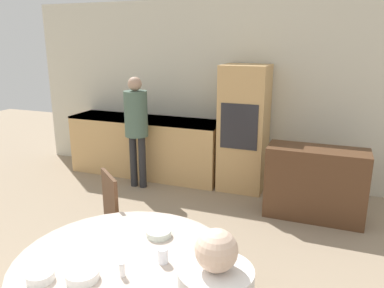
# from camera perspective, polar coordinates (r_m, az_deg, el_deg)

# --- Properties ---
(wall_back) EXTENTS (6.82, 0.05, 2.60)m
(wall_back) POSITION_cam_1_polar(r_m,az_deg,el_deg) (5.47, 7.40, 7.72)
(wall_back) COLOR beige
(wall_back) RESTS_ON ground_plane
(kitchen_counter) EXTENTS (2.36, 0.60, 0.89)m
(kitchen_counter) POSITION_cam_1_polar(r_m,az_deg,el_deg) (5.81, -7.06, -0.26)
(kitchen_counter) COLOR tan
(kitchen_counter) RESTS_ON ground_plane
(oven_unit) EXTENTS (0.62, 0.59, 1.72)m
(oven_unit) POSITION_cam_1_polar(r_m,az_deg,el_deg) (5.19, 7.93, 2.37)
(oven_unit) COLOR tan
(oven_unit) RESTS_ON ground_plane
(sideboard) EXTENTS (1.12, 0.45, 0.85)m
(sideboard) POSITION_cam_1_polar(r_m,az_deg,el_deg) (4.61, 18.24, -5.71)
(sideboard) COLOR #51331E
(sideboard) RESTS_ON ground_plane
(dining_table) EXTENTS (1.36, 1.36, 0.73)m
(dining_table) POSITION_cam_1_polar(r_m,az_deg,el_deg) (2.55, -10.03, -20.74)
(dining_table) COLOR #51331E
(dining_table) RESTS_ON ground_plane
(chair_far_left) EXTENTS (0.56, 0.56, 0.95)m
(chair_far_left) POSITION_cam_1_polar(r_m,az_deg,el_deg) (3.35, -13.69, -11.56)
(chair_far_left) COLOR #51331E
(chair_far_left) RESTS_ON ground_plane
(person_standing) EXTENTS (0.32, 0.32, 1.56)m
(person_standing) POSITION_cam_1_polar(r_m,az_deg,el_deg) (5.20, -8.50, 3.57)
(person_standing) COLOR #262628
(person_standing) RESTS_ON ground_plane
(cup) EXTENTS (0.06, 0.06, 0.09)m
(cup) POSITION_cam_1_polar(r_m,az_deg,el_deg) (2.36, -4.44, -16.62)
(cup) COLOR silver
(cup) RESTS_ON dining_table
(bowl_near) EXTENTS (0.17, 0.17, 0.04)m
(bowl_near) POSITION_cam_1_polar(r_m,az_deg,el_deg) (2.65, -5.10, -13.40)
(bowl_near) COLOR silver
(bowl_near) RESTS_ON dining_table
(bowl_centre) EXTENTS (0.19, 0.19, 0.05)m
(bowl_centre) POSITION_cam_1_polar(r_m,az_deg,el_deg) (2.31, -16.37, -18.66)
(bowl_centre) COLOR white
(bowl_centre) RESTS_ON dining_table
(bowl_far) EXTENTS (0.15, 0.15, 0.05)m
(bowl_far) POSITION_cam_1_polar(r_m,az_deg,el_deg) (2.38, -22.12, -18.19)
(bowl_far) COLOR white
(bowl_far) RESTS_ON dining_table
(salt_shaker) EXTENTS (0.03, 0.03, 0.09)m
(salt_shaker) POSITION_cam_1_polar(r_m,az_deg,el_deg) (2.28, -10.61, -18.29)
(salt_shaker) COLOR white
(salt_shaker) RESTS_ON dining_table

